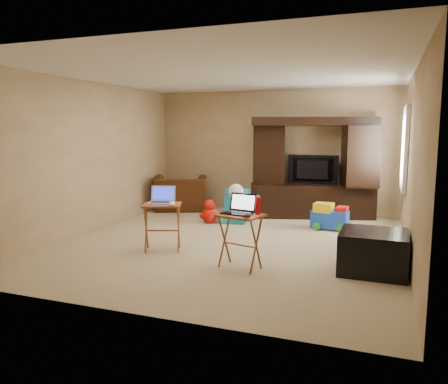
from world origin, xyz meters
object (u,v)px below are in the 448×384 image
at_px(television, 312,170).
at_px(ottoman, 373,252).
at_px(push_toy, 330,216).
at_px(mouse_right, 247,215).
at_px(mouse_left, 172,204).
at_px(laptop_right, 238,204).
at_px(entertainment_center, 312,168).
at_px(tray_table_right, 240,241).
at_px(water_bottle, 258,206).
at_px(tray_table_left, 162,227).
at_px(recliner, 180,193).
at_px(plush_toy, 210,211).
at_px(laptop_left, 161,195).
at_px(child_rocker, 234,206).

distance_m(television, ottoman, 3.42).
relative_size(push_toy, mouse_right, 4.46).
height_order(ottoman, mouse_left, mouse_left).
xyz_separation_m(ottoman, laptop_right, (-1.58, -0.40, 0.55)).
height_order(entertainment_center, mouse_right, entertainment_center).
distance_m(tray_table_right, water_bottle, 0.49).
height_order(entertainment_center, water_bottle, entertainment_center).
relative_size(entertainment_center, tray_table_left, 3.53).
relative_size(recliner, ottoman, 1.44).
bearing_deg(entertainment_center, push_toy, -80.28).
relative_size(entertainment_center, push_toy, 3.86).
bearing_deg(plush_toy, mouse_left, -82.47).
xyz_separation_m(laptop_left, laptop_right, (1.26, -0.38, 0.01)).
distance_m(ottoman, tray_table_left, 2.81).
xyz_separation_m(recliner, tray_table_right, (2.43, -3.36, -0.02)).
bearing_deg(entertainment_center, tray_table_right, -111.17).
bearing_deg(ottoman, laptop_right, -165.93).
relative_size(entertainment_center, ottoman, 3.09).
relative_size(ottoman, mouse_right, 5.58).
height_order(recliner, plush_toy, recliner).
height_order(television, plush_toy, television).
distance_m(television, plush_toy, 2.17).
distance_m(plush_toy, ottoman, 3.47).
relative_size(recliner, mouse_right, 8.05).
bearing_deg(laptop_right, recliner, 136.72).
bearing_deg(television, laptop_right, 82.71).
xyz_separation_m(ottoman, mouse_left, (-2.62, -0.11, 0.45)).
xyz_separation_m(child_rocker, push_toy, (1.74, 0.02, -0.08)).
relative_size(plush_toy, tray_table_right, 0.65).
bearing_deg(laptop_right, television, 95.36).
relative_size(tray_table_left, tray_table_right, 0.99).
height_order(television, mouse_right, television).
distance_m(laptop_left, mouse_right, 1.52).
bearing_deg(ottoman, recliner, 143.50).
distance_m(push_toy, tray_table_left, 3.01).
distance_m(entertainment_center, mouse_right, 3.68).
distance_m(recliner, ottoman, 4.94).
bearing_deg(recliner, laptop_left, 88.00).
relative_size(recliner, water_bottle, 5.31).
bearing_deg(plush_toy, laptop_left, -88.56).
bearing_deg(tray_table_right, laptop_right, 168.12).
relative_size(plush_toy, laptop_right, 1.24).
height_order(television, tray_table_left, television).
height_order(push_toy, tray_table_right, tray_table_right).
bearing_deg(tray_table_left, laptop_right, -37.74).
bearing_deg(plush_toy, ottoman, -33.56).
distance_m(recliner, child_rocker, 1.68).
height_order(plush_toy, water_bottle, water_bottle).
relative_size(plush_toy, mouse_left, 3.23).
bearing_deg(mouse_left, tray_table_right, -15.64).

